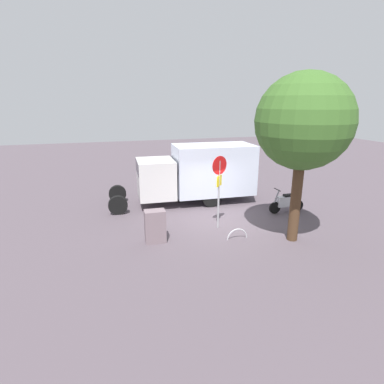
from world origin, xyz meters
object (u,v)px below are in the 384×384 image
(motorcycle, at_px, (287,202))
(street_tree, at_px, (304,123))
(stop_sign, at_px, (219,181))
(utility_cabinet, at_px, (155,226))
(box_truck_near, at_px, (196,172))
(bike_rack_hoop, at_px, (237,239))

(motorcycle, relative_size, street_tree, 0.29)
(street_tree, bearing_deg, stop_sign, -38.75)
(utility_cabinet, bearing_deg, stop_sign, -167.80)
(box_truck_near, relative_size, bike_rack_hoop, 8.90)
(stop_sign, height_order, street_tree, street_tree)
(motorcycle, xyz_separation_m, stop_sign, (3.88, 0.86, 1.53))
(box_truck_near, relative_size, stop_sign, 2.46)
(motorcycle, xyz_separation_m, bike_rack_hoop, (3.54, 2.09, -0.52))
(stop_sign, height_order, bike_rack_hoop, stop_sign)
(box_truck_near, distance_m, utility_cabinet, 5.22)
(box_truck_near, height_order, motorcycle, box_truck_near)
(motorcycle, relative_size, bike_rack_hoop, 2.13)
(stop_sign, height_order, utility_cabinet, stop_sign)
(stop_sign, bearing_deg, street_tree, 141.25)
(street_tree, bearing_deg, utility_cabinet, -14.11)
(motorcycle, height_order, bike_rack_hoop, motorcycle)
(box_truck_near, height_order, stop_sign, stop_sign)
(stop_sign, bearing_deg, utility_cabinet, 12.20)
(bike_rack_hoop, bearing_deg, street_tree, 162.02)
(motorcycle, height_order, utility_cabinet, utility_cabinet)
(motorcycle, bearing_deg, box_truck_near, -36.08)
(box_truck_near, xyz_separation_m, motorcycle, (-3.73, 2.76, -1.12))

